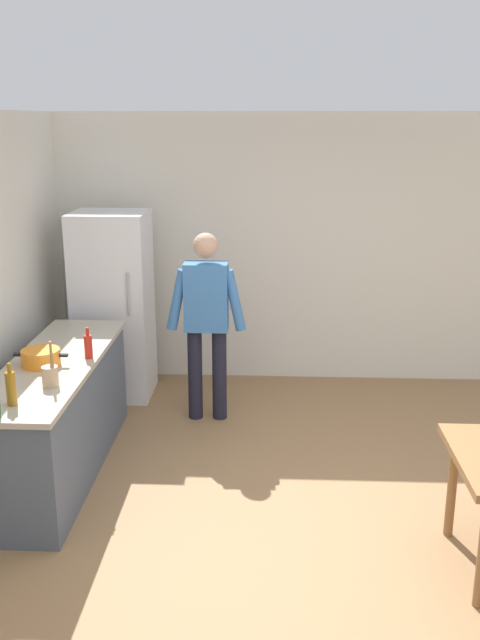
% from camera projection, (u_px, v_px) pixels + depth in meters
% --- Properties ---
extents(ground_plane, '(14.00, 14.00, 0.00)m').
position_uv_depth(ground_plane, '(326.00, 535.00, 4.61)').
color(ground_plane, '#936D47').
extents(wall_back, '(6.40, 0.12, 2.70)m').
position_uv_depth(wall_back, '(310.00, 250.00, 7.11)').
color(wall_back, silver).
rests_on(wall_back, ground_plane).
extents(kitchen_counter, '(0.64, 2.20, 0.90)m').
position_uv_depth(kitchen_counter, '(57.00, 417.00, 5.34)').
color(kitchen_counter, '#4C5666').
rests_on(kitchen_counter, ground_plane).
extents(refrigerator, '(0.70, 0.67, 1.80)m').
position_uv_depth(refrigerator, '(114.00, 306.00, 6.75)').
color(refrigerator, white).
rests_on(refrigerator, ground_plane).
extents(person, '(0.70, 0.22, 1.70)m').
position_uv_depth(person, '(206.00, 315.00, 6.15)').
color(person, '#1E1E2D').
rests_on(person, ground_plane).
extents(cooking_pot, '(0.40, 0.28, 0.12)m').
position_uv_depth(cooking_pot, '(41.00, 358.00, 5.11)').
color(cooking_pot, orange).
rests_on(cooking_pot, kitchen_counter).
extents(utensil_jar, '(0.11, 0.11, 0.32)m').
position_uv_depth(utensil_jar, '(50.00, 375.00, 4.71)').
color(utensil_jar, tan).
rests_on(utensil_jar, kitchen_counter).
extents(bottle_sauce_red, '(0.06, 0.06, 0.24)m').
position_uv_depth(bottle_sauce_red, '(88.00, 346.00, 5.25)').
color(bottle_sauce_red, '#B22319').
rests_on(bottle_sauce_red, kitchen_counter).
extents(bottle_oil_amber, '(0.06, 0.06, 0.28)m').
position_uv_depth(bottle_oil_amber, '(11.00, 388.00, 4.39)').
color(bottle_oil_amber, '#996619').
rests_on(bottle_oil_amber, kitchen_counter).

